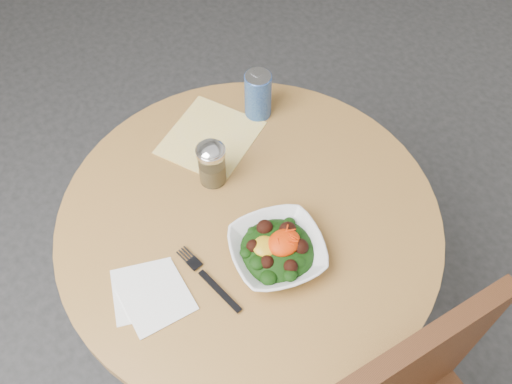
% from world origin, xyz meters
% --- Properties ---
extents(ground, '(6.00, 6.00, 0.00)m').
position_xyz_m(ground, '(0.00, 0.00, 0.00)').
color(ground, '#2C2C2F').
rests_on(ground, ground).
extents(table, '(0.90, 0.90, 0.75)m').
position_xyz_m(table, '(0.00, 0.00, 0.55)').
color(table, black).
rests_on(table, ground).
extents(cloth_napkin, '(0.30, 0.29, 0.00)m').
position_xyz_m(cloth_napkin, '(0.06, 0.26, 0.75)').
color(cloth_napkin, yellow).
rests_on(cloth_napkin, table).
extents(paper_napkins, '(0.18, 0.19, 0.00)m').
position_xyz_m(paper_napkins, '(-0.29, -0.04, 0.75)').
color(paper_napkins, white).
rests_on(paper_napkins, table).
extents(salad_bowl, '(0.26, 0.26, 0.08)m').
position_xyz_m(salad_bowl, '(-0.01, -0.12, 0.78)').
color(salad_bowl, white).
rests_on(salad_bowl, table).
extents(fork, '(0.04, 0.20, 0.00)m').
position_xyz_m(fork, '(-0.17, -0.07, 0.76)').
color(fork, black).
rests_on(fork, table).
extents(spice_shaker, '(0.07, 0.07, 0.13)m').
position_xyz_m(spice_shaker, '(-0.01, 0.14, 0.81)').
color(spice_shaker, silver).
rests_on(spice_shaker, table).
extents(beverage_can, '(0.07, 0.07, 0.14)m').
position_xyz_m(beverage_can, '(0.21, 0.26, 0.82)').
color(beverage_can, navy).
rests_on(beverage_can, table).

